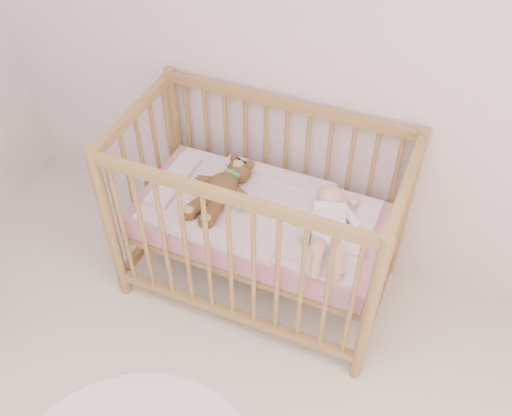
% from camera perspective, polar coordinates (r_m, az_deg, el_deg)
% --- Properties ---
extents(wall_back, '(4.00, 0.02, 2.70)m').
position_cam_1_polar(wall_back, '(2.57, 10.19, 16.54)').
color(wall_back, silver).
rests_on(wall_back, floor).
extents(crib, '(1.36, 0.76, 1.00)m').
position_cam_1_polar(crib, '(2.84, 0.39, -1.05)').
color(crib, '#9B7241').
rests_on(crib, floor).
extents(mattress, '(1.22, 0.62, 0.13)m').
position_cam_1_polar(mattress, '(2.86, 0.39, -1.26)').
color(mattress, '#C87D92').
rests_on(mattress, crib).
extents(blanket, '(1.10, 0.58, 0.06)m').
position_cam_1_polar(blanket, '(2.80, 0.40, -0.20)').
color(blanket, pink).
rests_on(blanket, mattress).
extents(baby, '(0.42, 0.63, 0.14)m').
position_cam_1_polar(baby, '(2.66, 7.31, -1.44)').
color(baby, white).
rests_on(baby, blanket).
extents(teddy_bear, '(0.42, 0.55, 0.14)m').
position_cam_1_polar(teddy_bear, '(2.79, -3.61, 1.91)').
color(teddy_bear, brown).
rests_on(teddy_bear, blanket).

